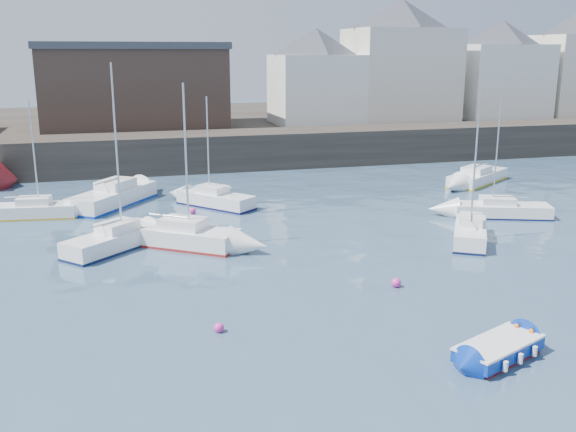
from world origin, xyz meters
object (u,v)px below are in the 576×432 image
object	(u,v)px
sailboat_h	(114,196)
sailboat_a	(115,240)
sailboat_b	(179,235)
sailboat_c	(470,232)
blue_dinghy	(499,349)
sailboat_d	(501,210)
sailboat_f	(215,199)
sailboat_g	(478,177)
buoy_near	(219,332)
sailboat_e	(31,210)
buoy_mid	(396,287)
buoy_far	(193,213)

from	to	relation	value
sailboat_h	sailboat_a	bearing A→B (deg)	-90.50
sailboat_b	sailboat_h	xyz separation A→B (m)	(-3.07, 10.11, 0.05)
sailboat_b	sailboat_c	bearing A→B (deg)	-12.75
blue_dinghy	sailboat_d	xyz separation A→B (m)	(10.69, 16.06, 0.09)
sailboat_a	sailboat_h	distance (m)	9.91
sailboat_b	sailboat_f	size ratio (longest dim) A/B	1.18
sailboat_g	buoy_near	distance (m)	31.33
blue_dinghy	sailboat_g	size ratio (longest dim) A/B	0.43
sailboat_a	sailboat_b	world-z (taller)	sailboat_b
sailboat_d	buoy_near	size ratio (longest dim) A/B	20.13
sailboat_f	sailboat_e	bearing A→B (deg)	179.17
sailboat_a	buoy_near	bearing A→B (deg)	-73.06
sailboat_d	buoy_mid	world-z (taller)	sailboat_d
sailboat_g	buoy_far	world-z (taller)	sailboat_g
sailboat_d	sailboat_f	xyz separation A→B (m)	(-16.03, 7.18, 0.05)
sailboat_e	buoy_mid	bearing A→B (deg)	-45.97
sailboat_e	blue_dinghy	bearing A→B (deg)	-55.01
sailboat_a	buoy_far	bearing A→B (deg)	53.33
sailboat_c	sailboat_g	size ratio (longest dim) A/B	0.78
buoy_near	sailboat_g	bearing A→B (deg)	42.25
sailboat_d	sailboat_h	size ratio (longest dim) A/B	0.80
sailboat_b	sailboat_d	world-z (taller)	sailboat_b
sailboat_a	sailboat_d	distance (m)	22.36
sailboat_b	buoy_far	distance (m)	6.70
blue_dinghy	sailboat_g	xyz separation A→B (m)	(14.89, 25.50, 0.12)
sailboat_a	sailboat_c	world-z (taller)	sailboat_a
sailboat_d	sailboat_e	xyz separation A→B (m)	(-27.07, 7.34, 0.01)
sailboat_f	buoy_far	bearing A→B (deg)	-138.28
sailboat_b	sailboat_e	world-z (taller)	sailboat_b
blue_dinghy	sailboat_c	xyz separation A→B (m)	(6.15, 11.98, 0.15)
sailboat_b	sailboat_g	world-z (taller)	sailboat_g
sailboat_c	sailboat_d	world-z (taller)	sailboat_d
sailboat_d	buoy_far	bearing A→B (deg)	162.02
blue_dinghy	buoy_far	xyz separation A→B (m)	(-6.97, 21.79, -0.34)
blue_dinghy	buoy_far	world-z (taller)	blue_dinghy
sailboat_b	sailboat_f	distance (m)	8.56
sailboat_a	sailboat_b	bearing A→B (deg)	-3.55
buoy_near	buoy_mid	world-z (taller)	buoy_mid
sailboat_d	sailboat_b	bearing A→B (deg)	-177.70
blue_dinghy	sailboat_h	distance (m)	27.92
blue_dinghy	sailboat_c	world-z (taller)	sailboat_c
sailboat_c	sailboat_f	bearing A→B (deg)	135.54
sailboat_g	sailboat_h	size ratio (longest dim) A/B	0.92
blue_dinghy	buoy_mid	size ratio (longest dim) A/B	8.61
sailboat_a	sailboat_d	world-z (taller)	sailboat_d
sailboat_e	buoy_near	distance (m)	20.63
blue_dinghy	sailboat_a	bearing A→B (deg)	126.99
sailboat_a	sailboat_c	bearing A→B (deg)	-11.16
buoy_near	blue_dinghy	bearing A→B (deg)	-28.09
sailboat_h	sailboat_f	bearing A→B (deg)	-19.03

